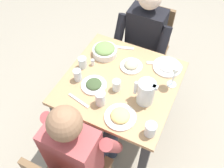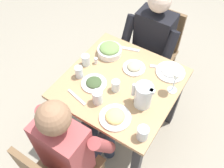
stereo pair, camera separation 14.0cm
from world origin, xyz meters
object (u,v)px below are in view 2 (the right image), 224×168
wine_glass (176,78)px  chair_near (156,47)px  salad_bowl (110,50)px  water_glass_near_left (116,86)px  salt_shaker (96,61)px  water_glass_far_right (98,97)px  water_glass_far_left (143,133)px  dining_table (120,93)px  water_glass_near_right (79,72)px  plate_beans (134,67)px  water_pitcher (143,95)px  diner_far (74,142)px  water_glass_by_pitcher (86,60)px  plate_yoghurt (170,71)px  diner_near (148,48)px  plate_fries (115,117)px  plate_dolmas (94,83)px

wine_glass → chair_near: bearing=-57.3°
chair_near → salad_bowl: bearing=69.9°
salad_bowl → water_glass_near_left: bearing=129.8°
salt_shaker → water_glass_far_right: bearing=126.6°
water_glass_far_left → salt_shaker: bearing=-31.3°
dining_table → water_glass_far_left: bearing=138.0°
chair_near → water_glass_near_right: (0.25, 0.87, 0.29)m
salt_shaker → salad_bowl: bearing=-101.7°
plate_beans → water_glass_far_left: 0.59m
water_pitcher → salad_bowl: (0.46, -0.30, -0.05)m
diner_far → water_glass_by_pitcher: 0.64m
water_glass_near_left → plate_yoghurt: bearing=-125.9°
diner_far → wine_glass: bearing=-119.7°
diner_far → diner_near: bearing=-89.6°
diner_near → diner_far: 1.08m
plate_fries → water_glass_near_right: (0.42, -0.17, 0.03)m
salt_shaker → wine_glass: bearing=-173.2°
plate_dolmas → water_glass_near_right: 0.14m
water_pitcher → dining_table: bearing=-21.3°
diner_near → plate_fries: bearing=101.6°
dining_table → plate_fries: size_ratio=3.86×
water_glass_far_left → salt_shaker: water_glass_far_left is taller
diner_near → plate_dolmas: 0.69m
water_glass_far_right → plate_yoghurt: bearing=-120.7°
water_pitcher → water_glass_by_pitcher: size_ratio=2.12×
salt_shaker → dining_table: bearing=167.3°
dining_table → water_pitcher: 0.34m
water_glass_near_left → water_glass_far_right: bearing=73.5°
dining_table → wine_glass: 0.47m
diner_far → salt_shaker: bearing=-68.7°
wine_glass → dining_table: bearing=20.8°
plate_beans → water_glass_far_right: (0.06, 0.41, 0.04)m
water_glass_far_right → salad_bowl: bearing=-66.7°
water_glass_by_pitcher → water_glass_far_left: water_glass_far_left is taller
plate_fries → water_glass_far_right: water_glass_far_right is taller
diner_near → diner_far: same height
dining_table → water_glass_near_left: (-0.01, 0.08, 0.18)m
water_glass_by_pitcher → water_glass_near_left: bearing=164.9°
plate_fries → water_glass_far_right: size_ratio=1.96×
diner_near → plate_yoghurt: size_ratio=5.19×
chair_near → wine_glass: wine_glass is taller
plate_dolmas → diner_far: bearing=106.8°
plate_dolmas → water_glass_near_left: bearing=-165.0°
diner_far → plate_fries: bearing=-122.6°
dining_table → diner_far: size_ratio=0.71×
plate_fries → water_glass_far_left: 0.22m
water_glass_near_left → wine_glass: size_ratio=0.46×
diner_near → salt_shaker: size_ratio=21.47×
diner_far → water_glass_far_right: 0.34m
water_glass_far_right → salt_shaker: size_ratio=2.03×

